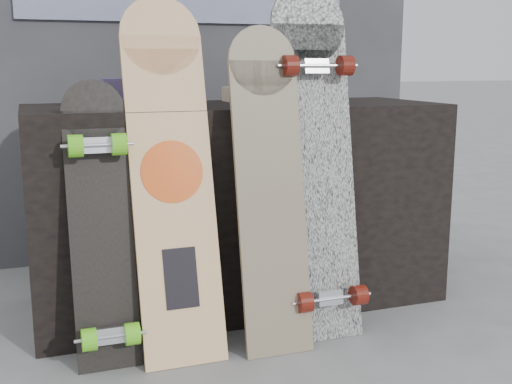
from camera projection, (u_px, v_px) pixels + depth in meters
name	position (u px, v px, depth m)	size (l,w,h in m)	color
ground	(284.00, 349.00, 2.19)	(60.00, 60.00, 0.00)	slate
vendor_table	(238.00, 205.00, 2.57)	(1.60, 0.60, 0.80)	black
booth	(185.00, 34.00, 3.22)	(2.40, 0.22, 2.20)	#38373D
merch_box_purple	(126.00, 92.00, 2.45)	(0.18, 0.12, 0.10)	navy
merch_box_small	(304.00, 88.00, 2.58)	(0.14, 0.14, 0.12)	navy
merch_box_flat	(250.00, 94.00, 2.69)	(0.22, 0.10, 0.06)	#D1B78C
longboard_geisha	(171.00, 167.00, 2.10)	(0.27, 0.34, 1.18)	beige
longboard_celtic	(270.00, 180.00, 2.13)	(0.24, 0.23, 1.08)	#CFB58D
longboard_cascadia	(317.00, 156.00, 2.24)	(0.28, 0.31, 1.23)	white
skateboard_dark	(101.00, 222.00, 2.02)	(0.20, 0.28, 0.91)	black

